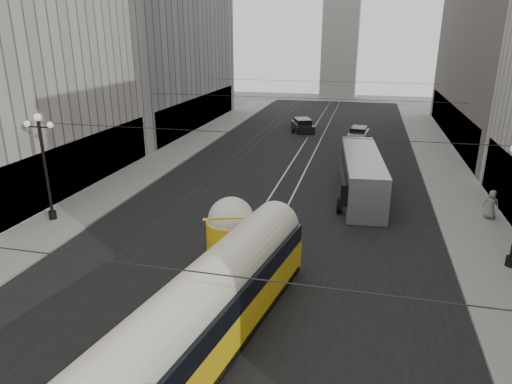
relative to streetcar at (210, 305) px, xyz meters
The scene contains 14 objects.
road 23.35m from the streetcar, 91.23° to the left, with size 20.00×85.00×0.02m, color black.
sidewalk_left 29.60m from the streetcar, 115.01° to the left, with size 4.00×72.00×0.15m, color gray.
sidewalk_right 29.20m from the streetcar, 66.77° to the left, with size 4.00×72.00×0.15m, color gray.
rail_left 23.38m from the streetcar, 93.07° to the left, with size 0.12×85.00×0.04m, color gray.
rail_right 23.35m from the streetcar, 89.39° to the left, with size 0.12×85.00×0.04m, color gray.
building_left_far 45.66m from the streetcar, 117.85° to the left, with size 12.60×28.60×28.60m.
distant_tower 72.03m from the streetcar, 90.40° to the left, with size 6.00×6.00×31.36m.
lamppost_left_mid 15.91m from the streetcar, 146.14° to the left, with size 1.86×0.44×6.37m.
catenary 22.68m from the streetcar, 90.98° to the left, with size 25.00×72.00×0.23m.
streetcar is the anchor object (origin of this frame).
city_bus 18.73m from the streetcar, 75.09° to the left, with size 3.47×11.65×2.91m.
sedan_white_far 36.59m from the streetcar, 83.49° to the left, with size 2.23×4.51×1.37m.
sedan_dark_far 39.62m from the streetcar, 93.36° to the left, with size 3.37×5.01×1.47m.
pedestrian_sidewalk_right 19.66m from the streetcar, 50.34° to the left, with size 0.87×0.53×1.77m, color gray.
Camera 1 is at (5.35, -3.91, 10.68)m, focal length 32.00 mm.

